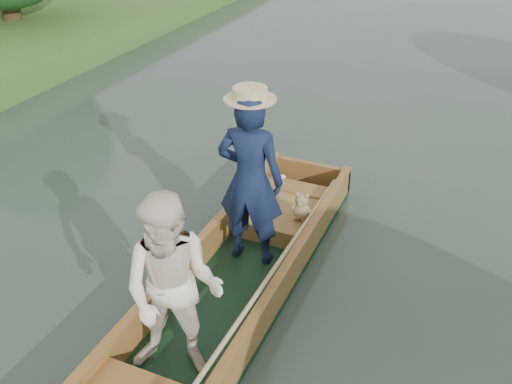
% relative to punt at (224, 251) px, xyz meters
% --- Properties ---
extents(ground, '(120.00, 120.00, 0.00)m').
position_rel_punt_xyz_m(ground, '(0.01, 0.16, -0.70)').
color(ground, '#283D30').
rests_on(ground, ground).
extents(punt, '(1.12, 5.00, 2.06)m').
position_rel_punt_xyz_m(punt, '(0.00, 0.00, 0.00)').
color(punt, black).
rests_on(punt, ground).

